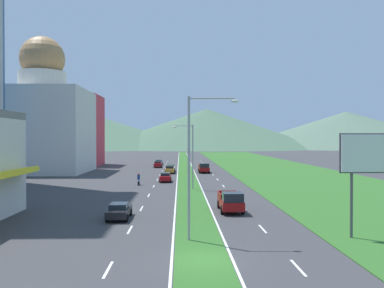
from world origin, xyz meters
TOP-DOWN VIEW (x-y plane):
  - ground_plane at (0.00, 0.00)m, footprint 600.00×600.00m
  - grass_median at (0.00, 60.00)m, footprint 3.20×240.00m
  - grass_verge_right at (20.60, 60.00)m, footprint 24.00×240.00m
  - lane_dash_left_2 at (-5.10, -1.37)m, footprint 0.16×2.80m
  - lane_dash_left_3 at (-5.10, 7.94)m, footprint 0.16×2.80m
  - lane_dash_left_4 at (-5.10, 17.26)m, footprint 0.16×2.80m
  - lane_dash_left_5 at (-5.10, 26.57)m, footprint 0.16×2.80m
  - lane_dash_left_6 at (-5.10, 35.89)m, footprint 0.16×2.80m
  - lane_dash_left_7 at (-5.10, 45.20)m, footprint 0.16×2.80m
  - lane_dash_left_8 at (-5.10, 54.52)m, footprint 0.16×2.80m
  - lane_dash_left_9 at (-5.10, 63.83)m, footprint 0.16×2.80m
  - lane_dash_left_10 at (-5.10, 73.15)m, footprint 0.16×2.80m
  - lane_dash_left_11 at (-5.10, 82.46)m, footprint 0.16×2.80m
  - lane_dash_left_12 at (-5.10, 91.78)m, footprint 0.16×2.80m
  - lane_dash_left_13 at (-5.10, 101.09)m, footprint 0.16×2.80m
  - lane_dash_right_2 at (5.10, -1.37)m, footprint 0.16×2.80m
  - lane_dash_right_3 at (5.10, 7.94)m, footprint 0.16×2.80m
  - lane_dash_right_4 at (5.10, 17.26)m, footprint 0.16×2.80m
  - lane_dash_right_5 at (5.10, 26.57)m, footprint 0.16×2.80m
  - lane_dash_right_6 at (5.10, 35.89)m, footprint 0.16×2.80m
  - lane_dash_right_7 at (5.10, 45.20)m, footprint 0.16×2.80m
  - lane_dash_right_8 at (5.10, 54.52)m, footprint 0.16×2.80m
  - lane_dash_right_9 at (5.10, 63.83)m, footprint 0.16×2.80m
  - lane_dash_right_10 at (5.10, 73.15)m, footprint 0.16×2.80m
  - lane_dash_right_11 at (5.10, 82.46)m, footprint 0.16×2.80m
  - lane_dash_right_12 at (5.10, 91.78)m, footprint 0.16×2.80m
  - lane_dash_right_13 at (5.10, 101.09)m, footprint 0.16×2.80m
  - edge_line_median_left at (-1.75, 60.00)m, footprint 0.16×240.00m
  - edge_line_median_right at (1.75, 60.00)m, footprint 0.16×240.00m
  - domed_building at (-29.51, 60.89)m, footprint 18.11×18.11m
  - midrise_colored at (-28.43, 82.14)m, footprint 12.92×12.92m
  - hill_far_left at (-70.94, 272.00)m, footprint 165.73×165.73m
  - hill_far_center at (18.71, 275.82)m, footprint 169.35×169.35m
  - hill_far_right at (126.07, 281.73)m, footprint 174.30×174.30m
  - street_lamp_near at (-0.28, 4.52)m, footprint 3.48×0.42m
  - street_lamp_mid at (0.17, 32.23)m, footprint 2.87×0.28m
  - billboard_roadside at (12.47, 4.80)m, footprint 5.30×0.28m
  - car_0 at (-6.58, 74.02)m, footprint 1.86×4.35m
  - car_1 at (-6.56, 12.23)m, footprint 1.88×4.34m
  - car_2 at (-6.85, 83.20)m, footprint 1.88×4.77m
  - car_3 at (-3.25, 62.09)m, footprint 1.89×4.31m
  - car_4 at (-3.30, 57.41)m, footprint 1.92×4.06m
  - car_5 at (-3.62, 41.97)m, footprint 1.88×4.28m
  - pickup_truck_0 at (3.59, 58.58)m, footprint 2.18×5.40m
  - pickup_truck_1 at (3.56, 15.28)m, footprint 2.18×5.40m
  - motorcycle_rider at (-7.46, 37.59)m, footprint 0.36×2.00m

SIDE VIEW (x-z plane):
  - ground_plane at x=0.00m, z-range 0.00..0.00m
  - lane_dash_left_2 at x=-5.10m, z-range 0.00..0.01m
  - lane_dash_left_3 at x=-5.10m, z-range 0.00..0.01m
  - lane_dash_left_4 at x=-5.10m, z-range 0.00..0.01m
  - lane_dash_left_5 at x=-5.10m, z-range 0.00..0.01m
  - lane_dash_left_6 at x=-5.10m, z-range 0.00..0.01m
  - lane_dash_left_7 at x=-5.10m, z-range 0.00..0.01m
  - lane_dash_left_8 at x=-5.10m, z-range 0.00..0.01m
  - lane_dash_left_9 at x=-5.10m, z-range 0.00..0.01m
  - lane_dash_left_10 at x=-5.10m, z-range 0.00..0.01m
  - lane_dash_left_11 at x=-5.10m, z-range 0.00..0.01m
  - lane_dash_left_12 at x=-5.10m, z-range 0.00..0.01m
  - lane_dash_left_13 at x=-5.10m, z-range 0.00..0.01m
  - lane_dash_right_2 at x=5.10m, z-range 0.00..0.01m
  - lane_dash_right_3 at x=5.10m, z-range 0.00..0.01m
  - lane_dash_right_4 at x=5.10m, z-range 0.00..0.01m
  - lane_dash_right_5 at x=5.10m, z-range 0.00..0.01m
  - lane_dash_right_6 at x=5.10m, z-range 0.00..0.01m
  - lane_dash_right_7 at x=5.10m, z-range 0.00..0.01m
  - lane_dash_right_8 at x=5.10m, z-range 0.00..0.01m
  - lane_dash_right_9 at x=5.10m, z-range 0.00..0.01m
  - lane_dash_right_10 at x=5.10m, z-range 0.00..0.01m
  - lane_dash_right_11 at x=5.10m, z-range 0.00..0.01m
  - lane_dash_right_12 at x=5.10m, z-range 0.00..0.01m
  - lane_dash_right_13 at x=5.10m, z-range 0.00..0.01m
  - edge_line_median_left at x=-1.75m, z-range 0.00..0.01m
  - edge_line_median_right at x=1.75m, z-range 0.00..0.01m
  - grass_median at x=0.00m, z-range 0.00..0.06m
  - grass_verge_right at x=20.60m, z-range 0.00..0.06m
  - car_1 at x=-6.56m, z-range 0.03..1.40m
  - car_2 at x=-6.85m, z-range 0.03..1.42m
  - motorcycle_rider at x=-7.46m, z-range -0.15..1.65m
  - car_3 at x=-3.25m, z-range 0.02..1.48m
  - car_5 at x=-3.62m, z-range 0.02..1.48m
  - car_4 at x=-3.30m, z-range 0.00..1.55m
  - car_0 at x=-6.58m, z-range 0.02..1.57m
  - pickup_truck_0 at x=3.59m, z-range -0.02..1.98m
  - pickup_truck_1 at x=3.56m, z-range -0.02..1.98m
  - street_lamp_mid at x=0.17m, z-range 0.68..9.55m
  - billboard_roadside at x=12.47m, z-range 1.91..9.27m
  - street_lamp_near at x=-0.28m, z-range 0.77..10.62m
  - midrise_colored at x=-28.43m, z-range 0.00..18.09m
  - domed_building at x=-29.51m, z-range -3.27..24.60m
  - hill_far_left at x=-70.94m, z-range 0.00..26.30m
  - hill_far_right at x=126.07m, z-range 0.00..27.52m
  - hill_far_center at x=18.71m, z-range 0.00..28.90m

